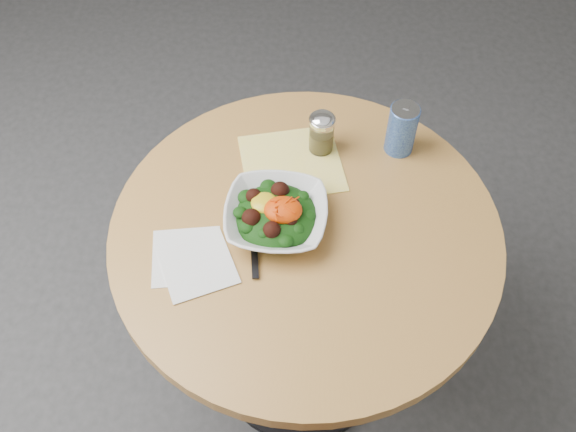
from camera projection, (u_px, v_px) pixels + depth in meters
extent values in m
plane|color=#2E2E31|center=(300.00, 362.00, 2.07)|extent=(6.00, 6.00, 0.00)
cylinder|color=black|center=(301.00, 360.00, 2.06)|extent=(0.52, 0.52, 0.03)
cylinder|color=black|center=(303.00, 309.00, 1.78)|extent=(0.10, 0.10, 0.71)
cylinder|color=gold|center=(305.00, 233.00, 1.48)|extent=(0.90, 0.90, 0.04)
cube|color=yellow|center=(292.00, 163.00, 1.58)|extent=(0.28, 0.27, 0.00)
cube|color=silver|center=(187.00, 256.00, 1.42)|extent=(0.17, 0.17, 0.00)
cube|color=silver|center=(198.00, 265.00, 1.40)|extent=(0.20, 0.20, 0.00)
imported|color=silver|center=(276.00, 216.00, 1.45)|extent=(0.25, 0.25, 0.06)
ellipsoid|color=black|center=(276.00, 217.00, 1.45)|extent=(0.19, 0.19, 0.07)
ellipsoid|color=gold|center=(264.00, 203.00, 1.43)|extent=(0.06, 0.06, 0.02)
ellipsoid|color=red|center=(283.00, 210.00, 1.42)|extent=(0.09, 0.07, 0.04)
cube|color=black|center=(254.00, 252.00, 1.42)|extent=(0.03, 0.14, 0.00)
cube|color=black|center=(254.00, 211.00, 1.48)|extent=(0.04, 0.08, 0.00)
cylinder|color=silver|center=(321.00, 135.00, 1.57)|extent=(0.06, 0.06, 0.09)
cylinder|color=#9B8848|center=(321.00, 141.00, 1.58)|extent=(0.05, 0.05, 0.05)
cylinder|color=white|center=(322.00, 120.00, 1.53)|extent=(0.06, 0.06, 0.01)
ellipsoid|color=white|center=(322.00, 119.00, 1.52)|extent=(0.06, 0.06, 0.03)
cylinder|color=navy|center=(402.00, 129.00, 1.56)|extent=(0.07, 0.07, 0.13)
cylinder|color=silver|center=(406.00, 109.00, 1.50)|extent=(0.07, 0.07, 0.00)
cube|color=silver|center=(407.00, 106.00, 1.50)|extent=(0.02, 0.02, 0.00)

